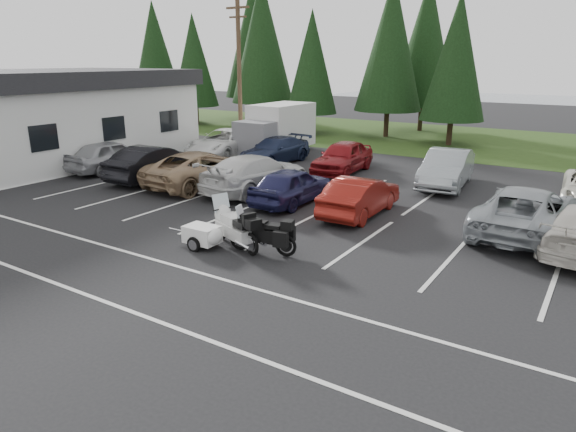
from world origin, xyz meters
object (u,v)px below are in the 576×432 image
at_px(car_near_5, 360,196).
at_px(car_far_3, 447,169).
at_px(touring_motorcycle, 235,223).
at_px(adventure_motorcycle, 262,230).
at_px(car_near_0, 111,155).
at_px(car_near_4, 292,185).
at_px(car_far_2, 343,157).
at_px(car_near_3, 256,173).
at_px(car_near_6, 526,211).
at_px(car_far_0, 225,143).
at_px(cargo_trailer, 202,237).
at_px(car_near_2, 202,168).
at_px(car_far_1, 275,150).
at_px(building, 39,116).
at_px(box_truck, 273,130).
at_px(utility_pole, 239,73).
at_px(car_near_1, 155,163).

height_order(car_near_5, car_far_3, car_far_3).
distance_m(touring_motorcycle, adventure_motorcycle, 1.00).
bearing_deg(adventure_motorcycle, car_near_0, 146.21).
bearing_deg(car_near_4, car_near_0, -1.23).
bearing_deg(car_near_4, car_far_2, -81.26).
height_order(car_near_3, car_far_2, car_near_3).
distance_m(car_near_0, car_near_4, 11.07).
bearing_deg(car_near_6, adventure_motorcycle, 46.07).
bearing_deg(car_near_5, touring_motorcycle, 70.18).
relative_size(car_near_4, car_far_3, 0.86).
bearing_deg(car_near_4, car_far_3, -124.95).
relative_size(car_far_0, cargo_trailer, 3.74).
relative_size(car_near_6, car_far_3, 1.15).
xyz_separation_m(car_near_2, car_far_1, (-0.23, 6.20, -0.09)).
bearing_deg(touring_motorcycle, building, -175.54).
xyz_separation_m(car_far_1, adventure_motorcycle, (7.42, -11.64, 0.02)).
distance_m(box_truck, adventure_motorcycle, 16.62).
xyz_separation_m(car_near_4, car_far_3, (4.32, 6.13, 0.09)).
relative_size(utility_pole, car_near_1, 1.81).
bearing_deg(building, car_near_3, 1.95).
height_order(utility_pole, car_far_0, utility_pole).
distance_m(utility_pole, car_near_1, 9.21).
distance_m(car_near_2, car_near_3, 2.72).
height_order(car_far_2, car_far_3, car_far_3).
height_order(car_near_1, car_near_3, car_near_1).
relative_size(car_near_1, car_near_5, 1.16).
xyz_separation_m(car_near_2, car_near_4, (4.99, -0.32, -0.06)).
bearing_deg(car_near_3, car_far_1, -57.43).
distance_m(car_near_3, car_near_6, 10.69).
bearing_deg(adventure_motorcycle, box_truck, 111.57).
xyz_separation_m(building, car_far_0, (8.02, 6.44, -1.67)).
height_order(car_near_4, car_far_0, car_far_0).
bearing_deg(car_far_1, car_far_3, 2.75).
distance_m(car_near_0, car_far_0, 6.80).
bearing_deg(car_near_4, car_far_0, -36.89).
xyz_separation_m(car_near_3, cargo_trailer, (2.68, -6.48, -0.45)).
bearing_deg(car_near_0, box_truck, -115.54).
relative_size(car_far_1, car_far_2, 1.03).
distance_m(box_truck, car_near_6, 17.20).
bearing_deg(car_near_2, touring_motorcycle, 141.55).
xyz_separation_m(building, car_near_2, (11.91, 0.05, -1.66)).
bearing_deg(car_near_5, car_far_2, -59.39).
xyz_separation_m(car_near_2, car_far_2, (4.04, 5.96, 0.00)).
xyz_separation_m(car_near_6, car_far_2, (-9.33, 5.36, -0.00)).
distance_m(box_truck, touring_motorcycle, 16.09).
bearing_deg(car_near_6, car_near_3, 2.58).
relative_size(car_near_6, cargo_trailer, 3.78).
xyz_separation_m(car_near_6, cargo_trailer, (-8.01, -6.63, -0.44)).
relative_size(car_near_3, cargo_trailer, 3.66).
distance_m(car_near_0, car_far_3, 16.46).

